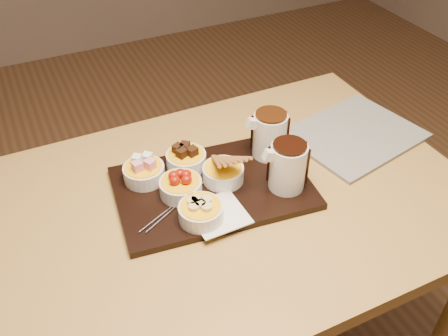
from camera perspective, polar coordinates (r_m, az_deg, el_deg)
name	(u,v)px	position (r m, az deg, el deg)	size (l,w,h in m)	color
dining_table	(222,228)	(1.26, -0.24, -6.87)	(1.20, 0.80, 0.75)	#AB843F
serving_board	(213,188)	(1.21, -1.29, -2.26)	(0.46, 0.30, 0.02)	black
napkin	(218,214)	(1.12, -0.68, -5.29)	(0.12, 0.12, 0.00)	white
bowl_marshmallows	(144,173)	(1.22, -9.12, -0.57)	(0.10, 0.10, 0.04)	silver
bowl_cake	(186,160)	(1.25, -4.34, 0.90)	(0.10, 0.10, 0.04)	silver
bowl_strawberries	(181,188)	(1.17, -4.97, -2.24)	(0.10, 0.10, 0.04)	silver
bowl_biscotti	(223,174)	(1.20, -0.09, -0.66)	(0.10, 0.10, 0.04)	silver
bowl_bananas	(201,213)	(1.10, -2.66, -5.11)	(0.10, 0.10, 0.04)	silver
pitcher_dark_chocolate	(288,167)	(1.17, 7.30, 0.14)	(0.09, 0.09, 0.12)	silver
pitcher_milk_chocolate	(270,135)	(1.27, 5.25, 3.76)	(0.09, 0.09, 0.12)	silver
fondue_skewers	(180,200)	(1.16, -5.08, -3.69)	(0.26, 0.03, 0.01)	silver
newspaper	(354,135)	(1.43, 14.67, 3.72)	(0.34, 0.27, 0.01)	beige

